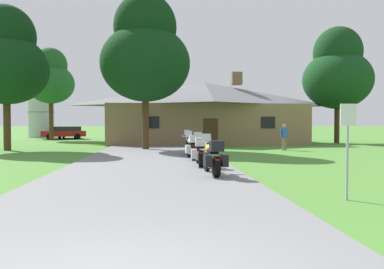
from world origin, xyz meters
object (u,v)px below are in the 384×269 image
(metal_signpost_roadside, at_px, (348,139))
(tree_left_near, at_px, (6,59))
(metal_silo_distant, at_px, (41,109))
(bystander_blue_shirt_near_lodge, at_px, (284,135))
(motorcycle_silver_farthest_in_row, at_px, (190,144))
(motorcycle_white_third_in_row, at_px, (192,147))
(tree_by_lodge_front, at_px, (145,53))
(motorcycle_black_second_in_row, at_px, (200,152))
(tree_left_far, at_px, (51,78))
(parked_navy_sedan_far_left, at_px, (69,133))
(parked_red_suv_far_left, at_px, (64,132))
(tree_right_of_lodge, at_px, (337,72))
(motorcycle_yellow_nearest_to_camera, at_px, (213,158))

(metal_signpost_roadside, bearing_deg, tree_left_near, 129.57)
(metal_signpost_roadside, relative_size, metal_silo_distant, 0.31)
(bystander_blue_shirt_near_lodge, bearing_deg, motorcycle_silver_farthest_in_row, 14.71)
(motorcycle_white_third_in_row, distance_m, metal_silo_distant, 34.67)
(tree_by_lodge_front, bearing_deg, motorcycle_black_second_in_row, -76.00)
(tree_left_far, xyz_separation_m, metal_silo_distant, (-3.50, 8.12, -2.82))
(parked_navy_sedan_far_left, bearing_deg, motorcycle_black_second_in_row, -72.69)
(motorcycle_silver_farthest_in_row, bearing_deg, tree_by_lodge_front, 113.27)
(tree_left_far, height_order, tree_by_lodge_front, tree_by_lodge_front)
(bystander_blue_shirt_near_lodge, height_order, tree_by_lodge_front, tree_by_lodge_front)
(tree_by_lodge_front, height_order, parked_red_suv_far_left, tree_by_lodge_front)
(motorcycle_black_second_in_row, distance_m, tree_left_near, 16.06)
(bystander_blue_shirt_near_lodge, distance_m, metal_silo_distant, 33.29)
(metal_signpost_roadside, bearing_deg, tree_right_of_lodge, 64.76)
(tree_right_of_lodge, height_order, parked_red_suv_far_left, tree_right_of_lodge)
(bystander_blue_shirt_near_lodge, distance_m, parked_red_suv_far_left, 26.06)
(motorcycle_silver_farthest_in_row, distance_m, tree_right_of_lodge, 19.02)
(motorcycle_yellow_nearest_to_camera, relative_size, tree_left_far, 0.22)
(motorcycle_yellow_nearest_to_camera, distance_m, bystander_blue_shirt_near_lodge, 13.19)
(motorcycle_yellow_nearest_to_camera, distance_m, motorcycle_silver_farthest_in_row, 8.00)
(tree_right_of_lodge, relative_size, tree_left_near, 1.10)
(motorcycle_yellow_nearest_to_camera, bearing_deg, motorcycle_silver_farthest_in_row, 86.39)
(tree_left_near, height_order, parked_navy_sedan_far_left, tree_left_near)
(motorcycle_white_third_in_row, bearing_deg, tree_left_far, 115.39)
(motorcycle_white_third_in_row, height_order, tree_left_far, tree_left_far)
(motorcycle_yellow_nearest_to_camera, height_order, metal_signpost_roadside, metal_signpost_roadside)
(bystander_blue_shirt_near_lodge, xyz_separation_m, tree_left_near, (-17.60, 1.27, 4.81))
(metal_silo_distant, bearing_deg, parked_navy_sedan_far_left, -39.23)
(motorcycle_black_second_in_row, bearing_deg, metal_silo_distant, 116.97)
(metal_silo_distant, distance_m, parked_navy_sedan_far_left, 6.14)
(motorcycle_black_second_in_row, height_order, parked_navy_sedan_far_left, motorcycle_black_second_in_row)
(motorcycle_yellow_nearest_to_camera, bearing_deg, metal_silo_distant, 109.92)
(tree_right_of_lodge, height_order, parked_navy_sedan_far_left, tree_right_of_lodge)
(motorcycle_black_second_in_row, xyz_separation_m, metal_silo_distant, (-16.25, 33.27, 2.90))
(tree_by_lodge_front, bearing_deg, parked_red_suv_far_left, 118.68)
(metal_signpost_roadside, distance_m, tree_left_near, 22.20)
(tree_by_lodge_front, distance_m, parked_red_suv_far_left, 20.56)
(metal_silo_distant, bearing_deg, metal_signpost_roadside, -64.65)
(parked_red_suv_far_left, bearing_deg, tree_left_far, 148.75)
(tree_right_of_lodge, xyz_separation_m, parked_red_suv_far_left, (-25.80, 10.28, -5.43))
(bystander_blue_shirt_near_lodge, relative_size, tree_right_of_lodge, 0.17)
(bystander_blue_shirt_near_lodge, xyz_separation_m, parked_navy_sedan_far_left, (-18.40, 20.87, -0.31))
(motorcycle_black_second_in_row, relative_size, tree_left_near, 0.23)
(motorcycle_yellow_nearest_to_camera, height_order, tree_left_near, tree_left_near)
(motorcycle_white_third_in_row, height_order, tree_left_near, tree_left_near)
(motorcycle_yellow_nearest_to_camera, distance_m, metal_silo_distant, 39.61)
(motorcycle_yellow_nearest_to_camera, bearing_deg, metal_signpost_roadside, -62.08)
(bystander_blue_shirt_near_lodge, bearing_deg, parked_red_suv_far_left, -60.28)
(motorcycle_yellow_nearest_to_camera, xyz_separation_m, metal_signpost_roadside, (2.47, -3.87, 0.74))
(motorcycle_yellow_nearest_to_camera, distance_m, tree_by_lodge_front, 14.19)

